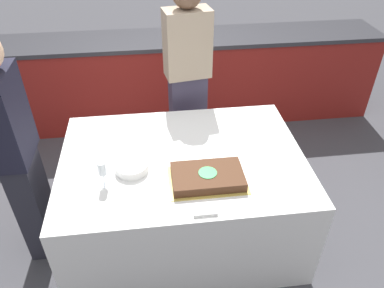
# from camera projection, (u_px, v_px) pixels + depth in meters

# --- Properties ---
(ground_plane) EXTENTS (14.00, 14.00, 0.00)m
(ground_plane) POSITION_uv_depth(u_px,v_px,m) (184.00, 229.00, 2.92)
(ground_plane) COLOR #424247
(back_counter) EXTENTS (4.40, 0.58, 0.92)m
(back_counter) POSITION_uv_depth(u_px,v_px,m) (167.00, 79.00, 3.96)
(back_counter) COLOR maroon
(back_counter) RESTS_ON ground_plane
(dining_table) EXTENTS (1.62, 1.16, 0.72)m
(dining_table) POSITION_uv_depth(u_px,v_px,m) (183.00, 196.00, 2.70)
(dining_table) COLOR white
(dining_table) RESTS_ON ground_plane
(cake) EXTENTS (0.48, 0.31, 0.07)m
(cake) POSITION_uv_depth(u_px,v_px,m) (208.00, 177.00, 2.28)
(cake) COLOR gold
(cake) RESTS_ON dining_table
(plate_stack) EXTENTS (0.21, 0.21, 0.05)m
(plate_stack) POSITION_uv_depth(u_px,v_px,m) (132.00, 167.00, 2.36)
(plate_stack) COLOR white
(plate_stack) RESTS_ON dining_table
(wine_glass) EXTENTS (0.07, 0.07, 0.17)m
(wine_glass) POSITION_uv_depth(u_px,v_px,m) (102.00, 170.00, 2.20)
(wine_glass) COLOR white
(wine_glass) RESTS_ON dining_table
(side_plate_near_cake) EXTENTS (0.20, 0.20, 0.00)m
(side_plate_near_cake) POSITION_uv_depth(u_px,v_px,m) (192.00, 152.00, 2.52)
(side_plate_near_cake) COLOR white
(side_plate_near_cake) RESTS_ON dining_table
(utensil_pile) EXTENTS (0.14, 0.08, 0.02)m
(utensil_pile) POSITION_uv_depth(u_px,v_px,m) (205.00, 210.00, 2.09)
(utensil_pile) COLOR white
(utensil_pile) RESTS_ON dining_table
(person_cutting_cake) EXTENTS (0.38, 0.25, 1.67)m
(person_cutting_cake) POSITION_uv_depth(u_px,v_px,m) (188.00, 80.00, 3.04)
(person_cutting_cake) COLOR #383347
(person_cutting_cake) RESTS_ON ground_plane
(person_seated_left) EXTENTS (0.22, 0.35, 1.62)m
(person_seated_left) POSITION_uv_depth(u_px,v_px,m) (16.00, 153.00, 2.31)
(person_seated_left) COLOR #282833
(person_seated_left) RESTS_ON ground_plane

